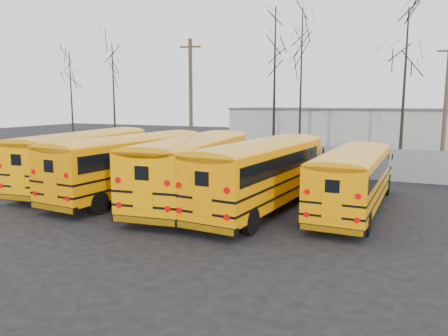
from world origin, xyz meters
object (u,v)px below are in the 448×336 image
at_px(bus_d, 262,169).
at_px(bus_e, 353,175).
at_px(bus_b, 133,160).
at_px(utility_pole_left, 191,98).
at_px(bus_a, 86,154).
at_px(utility_pole_right, 446,108).
at_px(bus_c, 194,163).

xyz_separation_m(bus_d, bus_e, (3.81, 1.17, -0.21)).
xyz_separation_m(bus_b, utility_pole_left, (-4.06, 14.19, 3.22)).
xyz_separation_m(bus_a, utility_pole_right, (18.76, 12.62, 2.53)).
bearing_deg(utility_pole_left, utility_pole_right, -15.16).
bearing_deg(utility_pole_left, bus_c, -74.68).
bearing_deg(utility_pole_left, bus_a, -101.70).
distance_m(bus_b, bus_e, 10.92).
bearing_deg(utility_pole_right, bus_d, -135.44).
relative_size(bus_b, utility_pole_right, 1.36).
bearing_deg(utility_pole_left, bus_d, -65.09).
bearing_deg(bus_d, bus_e, 22.70).
height_order(bus_a, utility_pole_right, utility_pole_right).
height_order(bus_b, utility_pole_left, utility_pole_left).
height_order(bus_c, bus_e, bus_c).
bearing_deg(bus_b, bus_a, 173.25).
relative_size(bus_b, utility_pole_left, 1.18).
xyz_separation_m(bus_e, utility_pole_left, (-14.93, 13.13, 3.44)).
relative_size(bus_b, bus_e, 1.14).
relative_size(bus_b, bus_d, 1.01).
bearing_deg(bus_d, utility_pole_left, 133.44).
distance_m(bus_a, utility_pole_right, 22.75).
height_order(bus_b, bus_d, bus_b).
xyz_separation_m(bus_b, utility_pole_right, (14.99, 13.46, 2.54)).
relative_size(bus_c, bus_d, 1.02).
height_order(bus_d, utility_pole_left, utility_pole_left).
bearing_deg(bus_c, bus_e, 3.08).
bearing_deg(bus_a, utility_pole_left, 85.73).
bearing_deg(bus_e, bus_b, -172.52).
bearing_deg(bus_c, bus_b, 172.97).
height_order(bus_e, utility_pole_right, utility_pole_right).
distance_m(bus_a, bus_b, 3.86).
xyz_separation_m(bus_a, bus_b, (3.77, -0.83, -0.01)).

